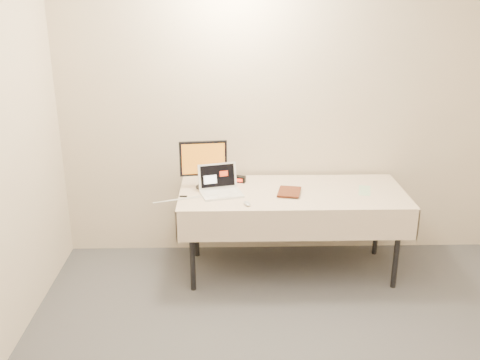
{
  "coord_description": "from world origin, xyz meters",
  "views": [
    {
      "loc": [
        -0.53,
        -2.06,
        2.31
      ],
      "look_at": [
        -0.43,
        1.99,
        0.86
      ],
      "focal_mm": 40.0,
      "sensor_mm": 36.0,
      "label": 1
    }
  ],
  "objects_px": {
    "monitor": "(203,161)",
    "book": "(279,179)",
    "table": "(292,198)",
    "laptop": "(220,186)"
  },
  "relations": [
    {
      "from": "monitor",
      "to": "book",
      "type": "relative_size",
      "value": 1.69
    },
    {
      "from": "table",
      "to": "laptop",
      "type": "xyz_separation_m",
      "value": [
        -0.6,
        -0.02,
        0.12
      ]
    },
    {
      "from": "book",
      "to": "laptop",
      "type": "bearing_deg",
      "value": -169.35
    },
    {
      "from": "laptop",
      "to": "book",
      "type": "height_order",
      "value": "book"
    },
    {
      "from": "laptop",
      "to": "book",
      "type": "distance_m",
      "value": 0.48
    },
    {
      "from": "table",
      "to": "monitor",
      "type": "xyz_separation_m",
      "value": [
        -0.73,
        0.11,
        0.3
      ]
    },
    {
      "from": "laptop",
      "to": "table",
      "type": "bearing_deg",
      "value": -12.99
    },
    {
      "from": "table",
      "to": "laptop",
      "type": "relative_size",
      "value": 4.87
    },
    {
      "from": "book",
      "to": "table",
      "type": "bearing_deg",
      "value": 27.32
    },
    {
      "from": "table",
      "to": "book",
      "type": "height_order",
      "value": "book"
    }
  ]
}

